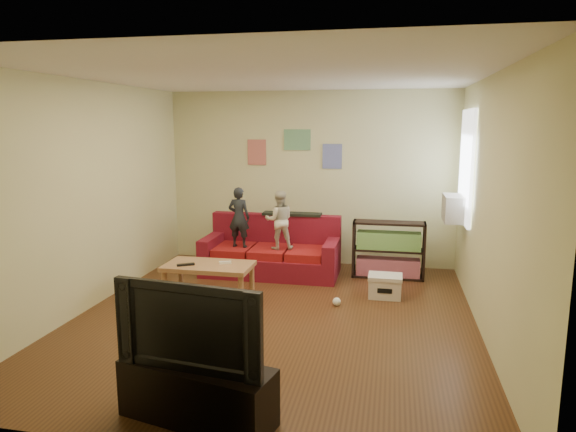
% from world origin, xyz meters
% --- Properties ---
extents(room_shell, '(4.52, 5.02, 2.72)m').
position_xyz_m(room_shell, '(0.00, 0.00, 1.35)').
color(room_shell, '#553219').
rests_on(room_shell, ground).
extents(sofa, '(1.98, 0.91, 0.87)m').
position_xyz_m(sofa, '(-0.44, 1.78, 0.29)').
color(sofa, maroon).
rests_on(sofa, ground).
extents(child_a, '(0.34, 0.23, 0.88)m').
position_xyz_m(child_a, '(-0.89, 1.61, 0.86)').
color(child_a, black).
rests_on(child_a, sofa).
extents(child_b, '(0.48, 0.42, 0.85)m').
position_xyz_m(child_b, '(-0.29, 1.61, 0.84)').
color(child_b, beige).
rests_on(child_b, sofa).
extents(coffee_table, '(1.08, 0.59, 0.49)m').
position_xyz_m(coffee_table, '(-0.92, 0.39, 0.42)').
color(coffee_table, '#B17D52').
rests_on(coffee_table, ground).
extents(remote, '(0.21, 0.15, 0.02)m').
position_xyz_m(remote, '(-1.17, 0.27, 0.50)').
color(remote, black).
rests_on(remote, coffee_table).
extents(game_controller, '(0.16, 0.09, 0.03)m').
position_xyz_m(game_controller, '(-0.72, 0.44, 0.50)').
color(game_controller, white).
rests_on(game_controller, coffee_table).
extents(bookshelf, '(1.02, 0.31, 0.82)m').
position_xyz_m(bookshelf, '(1.25, 1.90, 0.36)').
color(bookshelf, black).
rests_on(bookshelf, ground).
extents(window, '(0.04, 1.08, 1.48)m').
position_xyz_m(window, '(2.22, 1.65, 1.64)').
color(window, white).
rests_on(window, room_shell).
extents(ac_unit, '(0.28, 0.55, 0.35)m').
position_xyz_m(ac_unit, '(2.10, 1.65, 1.08)').
color(ac_unit, '#B7B2A3').
rests_on(ac_unit, window).
extents(artwork_left, '(0.30, 0.01, 0.40)m').
position_xyz_m(artwork_left, '(-0.85, 2.48, 1.75)').
color(artwork_left, '#D87266').
rests_on(artwork_left, room_shell).
extents(artwork_center, '(0.42, 0.01, 0.32)m').
position_xyz_m(artwork_center, '(-0.20, 2.48, 1.95)').
color(artwork_center, '#72B27F').
rests_on(artwork_center, room_shell).
extents(artwork_right, '(0.30, 0.01, 0.38)m').
position_xyz_m(artwork_right, '(0.35, 2.48, 1.70)').
color(artwork_right, '#727FCC').
rests_on(artwork_right, room_shell).
extents(file_box, '(0.43, 0.32, 0.29)m').
position_xyz_m(file_box, '(1.23, 1.00, 0.15)').
color(file_box, white).
rests_on(file_box, ground).
extents(tv_stand, '(1.24, 0.64, 0.44)m').
position_xyz_m(tv_stand, '(-0.09, -2.11, 0.22)').
color(tv_stand, black).
rests_on(tv_stand, ground).
extents(television, '(1.15, 0.29, 0.66)m').
position_xyz_m(television, '(-0.09, -2.11, 0.77)').
color(television, black).
rests_on(television, tv_stand).
extents(tissue, '(0.11, 0.11, 0.10)m').
position_xyz_m(tissue, '(0.66, 0.56, 0.05)').
color(tissue, white).
rests_on(tissue, ground).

